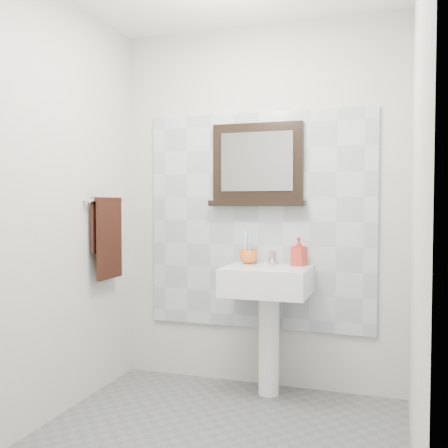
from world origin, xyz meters
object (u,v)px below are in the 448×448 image
Objects in this scene: toothbrush_cup at (248,257)px; framed_mirror at (257,167)px; pedestal_sink at (267,295)px; soap_dispenser at (299,252)px; hand_towel at (107,231)px.

toothbrush_cup is 0.62m from framed_mirror.
framed_mirror is (-0.12, 0.19, 0.85)m from pedestal_sink.
soap_dispenser reaches higher than toothbrush_cup.
pedestal_sink is at bearing 11.68° from hand_towel.
toothbrush_cup is 0.35m from soap_dispenser.
soap_dispenser is (0.35, 0.00, 0.05)m from toothbrush_cup.
framed_mirror reaches higher than soap_dispenser.
soap_dispenser is 0.65m from framed_mirror.
pedestal_sink is 1.75× the size of hand_towel.
framed_mirror is (-0.30, 0.06, 0.57)m from soap_dispenser.
toothbrush_cup is (-0.16, 0.12, 0.23)m from pedestal_sink.
soap_dispenser is at bearing 15.32° from hand_towel.
pedestal_sink is 5.15× the size of soap_dispenser.
framed_mirror is 1.11m from hand_towel.
pedestal_sink is 1.43× the size of framed_mirror.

